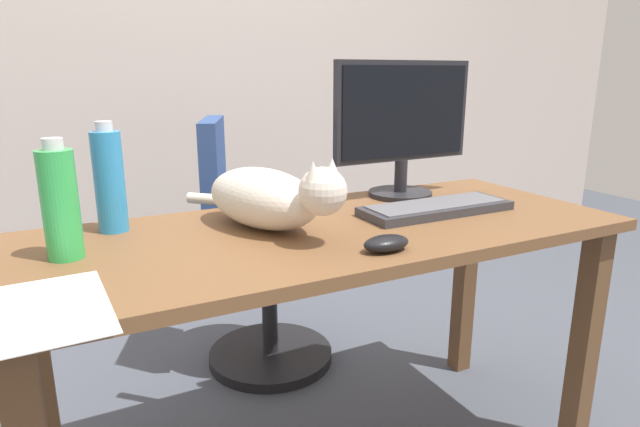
# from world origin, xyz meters

# --- Properties ---
(back_wall) EXTENTS (6.00, 0.04, 2.60)m
(back_wall) POSITION_xyz_m (0.00, 1.51, 1.30)
(back_wall) COLOR beige
(back_wall) RESTS_ON ground_plane
(desk) EXTENTS (1.53, 0.63, 0.73)m
(desk) POSITION_xyz_m (0.00, 0.00, 0.62)
(desk) COLOR brown
(desk) RESTS_ON ground_plane
(office_chair) EXTENTS (0.51, 0.49, 0.95)m
(office_chair) POSITION_xyz_m (0.03, 0.65, 0.42)
(office_chair) COLOR black
(office_chair) RESTS_ON ground_plane
(monitor) EXTENTS (0.48, 0.20, 0.41)m
(monitor) POSITION_xyz_m (0.36, 0.20, 0.95)
(monitor) COLOR #232328
(monitor) RESTS_ON desk
(keyboard) EXTENTS (0.44, 0.15, 0.03)m
(keyboard) POSITION_xyz_m (0.33, -0.01, 0.74)
(keyboard) COLOR #333338
(keyboard) RESTS_ON desk
(cat) EXTENTS (0.28, 0.59, 0.20)m
(cat) POSITION_xyz_m (-0.15, 0.05, 0.81)
(cat) COLOR silver
(cat) RESTS_ON desk
(computer_mouse) EXTENTS (0.11, 0.06, 0.04)m
(computer_mouse) POSITION_xyz_m (0.02, -0.23, 0.75)
(computer_mouse) COLOR black
(computer_mouse) RESTS_ON desk
(paper_sheet) EXTENTS (0.22, 0.30, 0.00)m
(paper_sheet) POSITION_xyz_m (-0.66, -0.22, 0.73)
(paper_sheet) COLOR white
(paper_sheet) RESTS_ON desk
(water_bottle) EXTENTS (0.07, 0.07, 0.25)m
(water_bottle) POSITION_xyz_m (-0.61, 0.04, 0.85)
(water_bottle) COLOR green
(water_bottle) RESTS_ON desk
(spray_bottle) EXTENTS (0.07, 0.07, 0.27)m
(spray_bottle) POSITION_xyz_m (-0.50, 0.21, 0.85)
(spray_bottle) COLOR #2D8CD1
(spray_bottle) RESTS_ON desk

